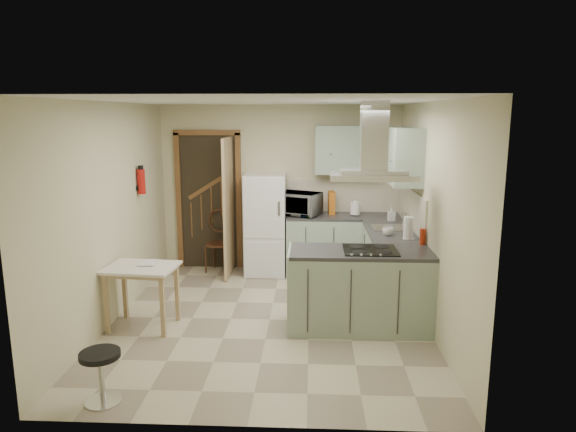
{
  "coord_description": "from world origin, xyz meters",
  "views": [
    {
      "loc": [
        0.48,
        -5.64,
        2.37
      ],
      "look_at": [
        0.2,
        0.45,
        1.15
      ],
      "focal_mm": 32.0,
      "sensor_mm": 36.0,
      "label": 1
    }
  ],
  "objects_px": {
    "stool": "(101,377)",
    "drop_leaf_table": "(143,297)",
    "peninsula": "(360,289)",
    "extractor_hood": "(373,176)",
    "microwave": "(299,204)",
    "fridge": "(266,224)",
    "bentwood_chair": "(219,244)"
  },
  "relations": [
    {
      "from": "fridge",
      "to": "bentwood_chair",
      "type": "distance_m",
      "value": 0.8
    },
    {
      "from": "drop_leaf_table",
      "to": "microwave",
      "type": "bearing_deg",
      "value": 55.67
    },
    {
      "from": "extractor_hood",
      "to": "stool",
      "type": "height_order",
      "value": "extractor_hood"
    },
    {
      "from": "microwave",
      "to": "drop_leaf_table",
      "type": "bearing_deg",
      "value": -104.89
    },
    {
      "from": "peninsula",
      "to": "drop_leaf_table",
      "type": "distance_m",
      "value": 2.43
    },
    {
      "from": "peninsula",
      "to": "stool",
      "type": "relative_size",
      "value": 3.45
    },
    {
      "from": "stool",
      "to": "peninsula",
      "type": "bearing_deg",
      "value": 35.51
    },
    {
      "from": "peninsula",
      "to": "bentwood_chair",
      "type": "height_order",
      "value": "peninsula"
    },
    {
      "from": "fridge",
      "to": "stool",
      "type": "bearing_deg",
      "value": -106.26
    },
    {
      "from": "extractor_hood",
      "to": "microwave",
      "type": "xyz_separation_m",
      "value": [
        -0.83,
        1.97,
        -0.65
      ]
    },
    {
      "from": "stool",
      "to": "drop_leaf_table",
      "type": "bearing_deg",
      "value": 95.59
    },
    {
      "from": "fridge",
      "to": "microwave",
      "type": "height_order",
      "value": "fridge"
    },
    {
      "from": "microwave",
      "to": "extractor_hood",
      "type": "bearing_deg",
      "value": -42.55
    },
    {
      "from": "extractor_hood",
      "to": "stool",
      "type": "relative_size",
      "value": 2.0
    },
    {
      "from": "peninsula",
      "to": "microwave",
      "type": "height_order",
      "value": "microwave"
    },
    {
      "from": "peninsula",
      "to": "drop_leaf_table",
      "type": "xyz_separation_m",
      "value": [
        -2.43,
        -0.09,
        -0.09
      ]
    },
    {
      "from": "extractor_hood",
      "to": "drop_leaf_table",
      "type": "bearing_deg",
      "value": -178.02
    },
    {
      "from": "extractor_hood",
      "to": "stool",
      "type": "distance_m",
      "value": 3.24
    },
    {
      "from": "extractor_hood",
      "to": "drop_leaf_table",
      "type": "xyz_separation_m",
      "value": [
        -2.53,
        -0.09,
        -1.36
      ]
    },
    {
      "from": "peninsula",
      "to": "microwave",
      "type": "relative_size",
      "value": 2.56
    },
    {
      "from": "bentwood_chair",
      "to": "stool",
      "type": "height_order",
      "value": "bentwood_chair"
    },
    {
      "from": "bentwood_chair",
      "to": "fridge",
      "type": "bearing_deg",
      "value": 8.03
    },
    {
      "from": "peninsula",
      "to": "stool",
      "type": "bearing_deg",
      "value": -144.49
    },
    {
      "from": "stool",
      "to": "bentwood_chair",
      "type": "bearing_deg",
      "value": 84.92
    },
    {
      "from": "drop_leaf_table",
      "to": "stool",
      "type": "bearing_deg",
      "value": -79.31
    },
    {
      "from": "extractor_hood",
      "to": "bentwood_chair",
      "type": "distance_m",
      "value": 3.16
    },
    {
      "from": "peninsula",
      "to": "bentwood_chair",
      "type": "relative_size",
      "value": 1.82
    },
    {
      "from": "drop_leaf_table",
      "to": "microwave",
      "type": "xyz_separation_m",
      "value": [
        1.69,
        2.06,
        0.71
      ]
    },
    {
      "from": "peninsula",
      "to": "fridge",
      "type": "bearing_deg",
      "value": 121.74
    },
    {
      "from": "extractor_hood",
      "to": "drop_leaf_table",
      "type": "distance_m",
      "value": 2.87
    },
    {
      "from": "microwave",
      "to": "peninsula",
      "type": "bearing_deg",
      "value": -45.05
    },
    {
      "from": "drop_leaf_table",
      "to": "stool",
      "type": "xyz_separation_m",
      "value": [
        0.15,
        -1.54,
        -0.13
      ]
    }
  ]
}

